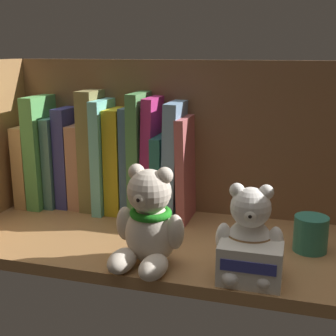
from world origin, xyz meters
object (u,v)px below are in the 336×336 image
(book_0, at_px, (36,162))
(book_11, at_px, (165,173))
(book_13, at_px, (189,166))
(teddy_bear_smaller, at_px, (249,239))
(book_5, at_px, (96,149))
(book_9, at_px, (144,153))
(book_3, at_px, (70,156))
(pillar_candle, at_px, (311,234))
(book_2, at_px, (60,160))
(book_12, at_px, (177,159))
(book_7, at_px, (121,159))
(book_8, at_px, (133,159))
(book_4, at_px, (83,165))
(book_10, at_px, (155,155))
(small_product_box, at_px, (250,264))
(book_6, at_px, (108,154))
(teddy_bear_larger, at_px, (149,224))
(book_1, at_px, (48,149))

(book_0, distance_m, book_11, 0.29)
(book_0, distance_m, book_13, 0.34)
(book_13, height_order, teddy_bear_smaller, book_13)
(book_5, bearing_deg, book_9, 0.00)
(book_3, xyz_separation_m, pillar_candle, (0.49, -0.11, -0.07))
(book_2, distance_m, book_3, 0.03)
(book_0, bearing_deg, book_9, 0.00)
(book_12, bearing_deg, book_7, 180.00)
(book_8, bearing_deg, book_4, 180.00)
(book_9, relative_size, book_12, 1.07)
(book_7, relative_size, book_10, 0.90)
(book_4, xyz_separation_m, book_9, (0.14, 0.00, 0.03))
(book_9, distance_m, teddy_bear_smaller, 0.33)
(book_8, bearing_deg, book_5, 180.00)
(book_9, bearing_deg, small_product_box, -45.73)
(book_4, bearing_deg, small_product_box, -33.31)
(book_13, distance_m, small_product_box, 0.30)
(book_9, bearing_deg, book_5, 180.00)
(book_5, xyz_separation_m, book_6, (0.03, 0.00, -0.01))
(book_7, relative_size, pillar_candle, 3.57)
(book_2, height_order, teddy_bear_larger, book_2)
(book_7, distance_m, small_product_box, 0.39)
(book_8, xyz_separation_m, book_12, (0.09, 0.00, 0.01))
(book_3, distance_m, book_6, 0.09)
(book_1, height_order, book_5, book_5)
(book_3, distance_m, book_12, 0.24)
(book_8, bearing_deg, book_1, 180.00)
(book_10, distance_m, teddy_bear_smaller, 0.32)
(book_0, height_order, book_11, book_0)
(book_13, bearing_deg, book_7, 180.00)
(book_6, height_order, book_13, book_6)
(book_2, relative_size, book_8, 0.87)
(book_1, relative_size, teddy_bear_smaller, 1.69)
(book_0, relative_size, book_3, 0.82)
(book_4, relative_size, teddy_bear_larger, 1.12)
(book_5, bearing_deg, book_10, 0.00)
(book_9, xyz_separation_m, teddy_bear_larger, (0.09, -0.24, -0.06))
(book_4, bearing_deg, book_13, 0.00)
(book_12, bearing_deg, book_1, 180.00)
(book_7, bearing_deg, book_11, 0.00)
(book_2, distance_m, pillar_candle, 0.54)
(book_1, xyz_separation_m, book_2, (0.03, 0.00, -0.02))
(book_4, distance_m, small_product_box, 0.46)
(small_product_box, bearing_deg, teddy_bear_larger, 174.33)
(book_13, distance_m, teddy_bear_smaller, 0.27)
(book_6, bearing_deg, book_9, 0.00)
(book_7, height_order, small_product_box, book_7)
(book_8, distance_m, pillar_candle, 0.38)
(book_9, relative_size, book_11, 1.49)
(book_5, xyz_separation_m, book_12, (0.18, 0.00, -0.01))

